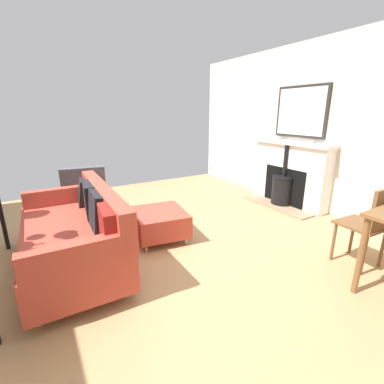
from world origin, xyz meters
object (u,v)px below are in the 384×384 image
at_px(sofa, 77,233).
at_px(armchair_accent, 84,187).
at_px(dining_chair_near_fireplace, 371,221).
at_px(mantel_bowl_near, 279,138).
at_px(mantel_bowl_far, 312,142).
at_px(fireplace, 288,177).
at_px(ottoman, 160,222).

relative_size(sofa, armchair_accent, 2.22).
height_order(armchair_accent, dining_chair_near_fireplace, dining_chair_near_fireplace).
bearing_deg(mantel_bowl_near, mantel_bowl_far, 90.00).
bearing_deg(armchair_accent, fireplace, 159.03).
xyz_separation_m(fireplace, ottoman, (2.45, 0.09, -0.26)).
xyz_separation_m(sofa, armchair_accent, (-0.33, -1.41, 0.10)).
bearing_deg(mantel_bowl_near, ottoman, 9.55).
height_order(mantel_bowl_far, dining_chair_near_fireplace, mantel_bowl_far).
xyz_separation_m(ottoman, armchair_accent, (0.65, -1.28, 0.24)).
bearing_deg(ottoman, mantel_bowl_far, 174.38).
bearing_deg(fireplace, armchair_accent, -20.97).
bearing_deg(mantel_bowl_near, fireplace, 82.60).
distance_m(mantel_bowl_near, ottoman, 2.67).
distance_m(mantel_bowl_near, armchair_accent, 3.32).
bearing_deg(dining_chair_near_fireplace, ottoman, -48.04).
bearing_deg(sofa, ottoman, -172.23).
height_order(fireplace, mantel_bowl_near, mantel_bowl_near).
distance_m(fireplace, dining_chair_near_fireplace, 2.01).
height_order(mantel_bowl_far, armchair_accent, mantel_bowl_far).
relative_size(fireplace, mantel_bowl_near, 12.44).
height_order(fireplace, mantel_bowl_far, mantel_bowl_far).
distance_m(sofa, dining_chair_near_fireplace, 2.95).
distance_m(armchair_accent, dining_chair_near_fireplace, 3.68).
bearing_deg(ottoman, armchair_accent, -62.99).
distance_m(mantel_bowl_near, mantel_bowl_far, 0.66).
height_order(ottoman, dining_chair_near_fireplace, dining_chair_near_fireplace).
height_order(mantel_bowl_far, sofa, mantel_bowl_far).
bearing_deg(fireplace, dining_chair_near_fireplace, 62.53).
relative_size(fireplace, mantel_bowl_far, 12.90).
bearing_deg(ottoman, mantel_bowl_near, -170.45).
height_order(fireplace, armchair_accent, fireplace).
bearing_deg(sofa, fireplace, -176.27).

